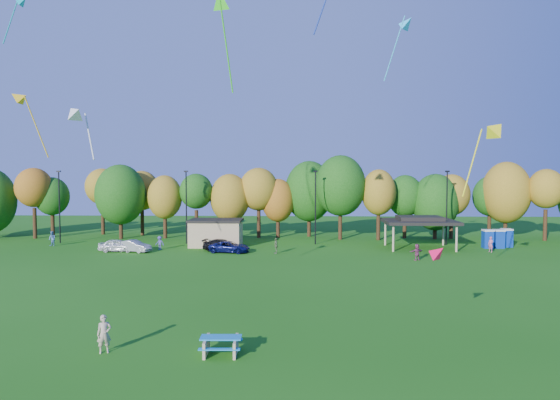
{
  "coord_description": "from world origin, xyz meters",
  "views": [
    {
      "loc": [
        -0.37,
        -21.26,
        8.85
      ],
      "look_at": [
        -1.26,
        6.0,
        7.34
      ],
      "focal_mm": 32.0,
      "sensor_mm": 36.0,
      "label": 1
    }
  ],
  "objects_px": {
    "porta_potties": "(498,238)",
    "car_c": "(230,247)",
    "car_d": "(222,245)",
    "picnic_table": "(221,344)",
    "kite_flyer": "(104,334)",
    "car_b": "(134,246)",
    "car_a": "(118,245)"
  },
  "relations": [
    {
      "from": "porta_potties",
      "to": "car_b",
      "type": "height_order",
      "value": "porta_potties"
    },
    {
      "from": "picnic_table",
      "to": "car_b",
      "type": "distance_m",
      "value": 34.07
    },
    {
      "from": "car_c",
      "to": "kite_flyer",
      "type": "bearing_deg",
      "value": -173.96
    },
    {
      "from": "kite_flyer",
      "to": "car_d",
      "type": "bearing_deg",
      "value": 63.46
    },
    {
      "from": "picnic_table",
      "to": "kite_flyer",
      "type": "relative_size",
      "value": 1.08
    },
    {
      "from": "kite_flyer",
      "to": "car_a",
      "type": "relative_size",
      "value": 0.45
    },
    {
      "from": "porta_potties",
      "to": "picnic_table",
      "type": "bearing_deg",
      "value": -127.75
    },
    {
      "from": "car_a",
      "to": "picnic_table",
      "type": "bearing_deg",
      "value": -153.54
    },
    {
      "from": "car_d",
      "to": "porta_potties",
      "type": "bearing_deg",
      "value": -75.41
    },
    {
      "from": "car_b",
      "to": "car_c",
      "type": "bearing_deg",
      "value": -72.14
    },
    {
      "from": "porta_potties",
      "to": "car_a",
      "type": "distance_m",
      "value": 43.93
    },
    {
      "from": "porta_potties",
      "to": "car_c",
      "type": "bearing_deg",
      "value": -171.63
    },
    {
      "from": "kite_flyer",
      "to": "car_b",
      "type": "relative_size",
      "value": 0.47
    },
    {
      "from": "picnic_table",
      "to": "kite_flyer",
      "type": "height_order",
      "value": "kite_flyer"
    },
    {
      "from": "car_a",
      "to": "car_c",
      "type": "bearing_deg",
      "value": -92.36
    },
    {
      "from": "porta_potties",
      "to": "picnic_table",
      "type": "xyz_separation_m",
      "value": [
        -27.41,
        -35.4,
        -0.6
      ]
    },
    {
      "from": "car_c",
      "to": "car_a",
      "type": "bearing_deg",
      "value": 98.71
    },
    {
      "from": "car_c",
      "to": "car_d",
      "type": "bearing_deg",
      "value": 49.44
    },
    {
      "from": "porta_potties",
      "to": "car_c",
      "type": "height_order",
      "value": "porta_potties"
    },
    {
      "from": "car_b",
      "to": "car_c",
      "type": "relative_size",
      "value": 0.89
    },
    {
      "from": "car_a",
      "to": "car_b",
      "type": "height_order",
      "value": "car_a"
    },
    {
      "from": "picnic_table",
      "to": "kite_flyer",
      "type": "bearing_deg",
      "value": 178.42
    },
    {
      "from": "porta_potties",
      "to": "car_d",
      "type": "bearing_deg",
      "value": -173.9
    },
    {
      "from": "porta_potties",
      "to": "car_d",
      "type": "distance_m",
      "value": 32.27
    },
    {
      "from": "car_c",
      "to": "car_d",
      "type": "relative_size",
      "value": 1.0
    },
    {
      "from": "porta_potties",
      "to": "picnic_table",
      "type": "height_order",
      "value": "porta_potties"
    },
    {
      "from": "kite_flyer",
      "to": "car_d",
      "type": "height_order",
      "value": "kite_flyer"
    },
    {
      "from": "car_b",
      "to": "car_d",
      "type": "relative_size",
      "value": 0.89
    },
    {
      "from": "car_c",
      "to": "car_d",
      "type": "distance_m",
      "value": 1.5
    },
    {
      "from": "car_b",
      "to": "car_d",
      "type": "xyz_separation_m",
      "value": [
        9.79,
        1.12,
        -0.01
      ]
    },
    {
      "from": "car_c",
      "to": "picnic_table",
      "type": "bearing_deg",
      "value": -163.3
    },
    {
      "from": "kite_flyer",
      "to": "car_c",
      "type": "relative_size",
      "value": 0.42
    }
  ]
}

